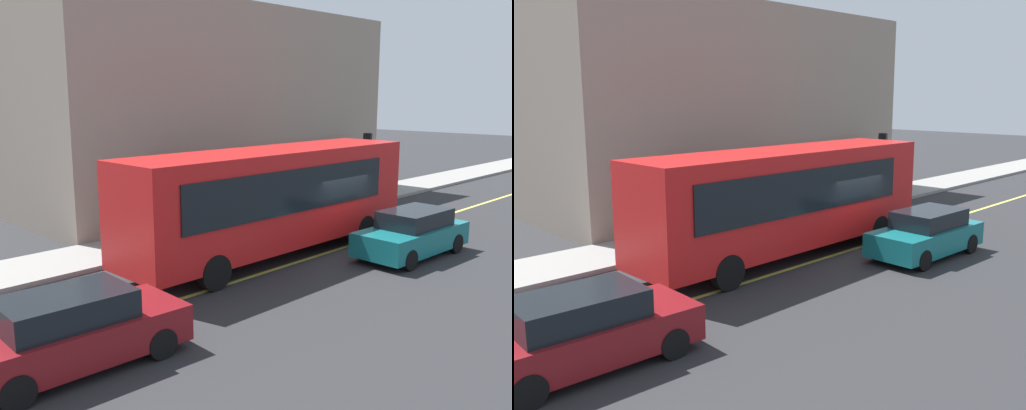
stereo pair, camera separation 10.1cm
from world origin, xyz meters
TOP-DOWN VIEW (x-y plane):
  - ground at (0.00, 0.00)m, footprint 120.00×120.00m
  - sidewalk at (0.00, 4.99)m, footprint 80.00×2.71m
  - lane_centre_stripe at (0.00, 0.00)m, footprint 36.00×0.16m
  - storefront_building at (2.89, 11.22)m, footprint 18.19×10.38m
  - bus at (-2.08, 1.02)m, footprint 11.13×2.61m
  - traffic_light at (8.40, 4.48)m, footprint 0.30×0.52m
  - car_maroon at (-10.47, -1.52)m, footprint 4.39×2.05m
  - car_teal at (1.13, -2.17)m, footprint 4.36×1.98m
  - pedestrian_at_corner at (-4.00, 5.75)m, footprint 0.34×0.34m

SIDE VIEW (x-z plane):
  - ground at x=0.00m, z-range 0.00..0.00m
  - lane_centre_stripe at x=0.00m, z-range 0.00..0.01m
  - sidewalk at x=0.00m, z-range 0.00..0.15m
  - car_maroon at x=-10.47m, z-range -0.02..1.50m
  - car_teal at x=1.13m, z-range -0.02..1.50m
  - pedestrian_at_corner at x=-4.00m, z-range 0.33..2.07m
  - bus at x=-2.08m, z-range 0.24..3.74m
  - traffic_light at x=8.40m, z-range 0.93..4.13m
  - storefront_building at x=2.89m, z-range -0.01..9.05m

